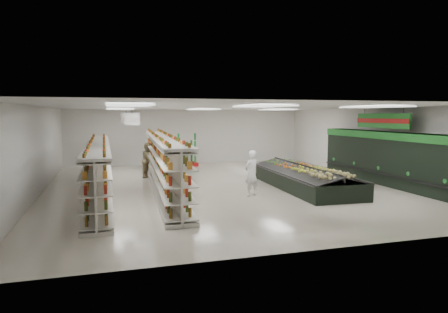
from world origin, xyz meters
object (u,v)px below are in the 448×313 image
object	(u,v)px
produce_island	(303,177)
soda_endcap	(185,152)
gondola_left	(98,171)
shopper_background	(148,160)
gondola_center	(163,164)
shopper_main	(251,173)

from	to	relation	value
produce_island	soda_endcap	xyz separation A→B (m)	(-3.26, 7.93, 0.41)
gondola_left	produce_island	xyz separation A→B (m)	(7.80, -0.92, -0.44)
gondola_left	shopper_background	world-z (taller)	gondola_left
produce_island	shopper_background	distance (m)	7.19
gondola_left	soda_endcap	bearing A→B (deg)	56.61
gondola_center	shopper_main	size ratio (longest dim) A/B	7.22
gondola_left	produce_island	size ratio (longest dim) A/B	1.74
gondola_center	produce_island	bearing A→B (deg)	-13.17
produce_island	gondola_left	bearing A→B (deg)	173.29
gondola_left	produce_island	world-z (taller)	gondola_left
produce_island	shopper_main	size ratio (longest dim) A/B	3.79
gondola_left	shopper_main	world-z (taller)	gondola_left
soda_endcap	produce_island	bearing A→B (deg)	-67.64
shopper_main	shopper_background	world-z (taller)	shopper_main
produce_island	shopper_background	bearing A→B (deg)	142.02
shopper_background	gondola_center	bearing A→B (deg)	-147.57
gondola_left	gondola_center	distance (m)	2.50
gondola_center	shopper_background	distance (m)	2.89
gondola_left	shopper_main	xyz separation A→B (m)	(5.25, -1.85, -0.04)
shopper_main	gondola_center	bearing A→B (deg)	-67.05
gondola_center	shopper_main	world-z (taller)	gondola_center
gondola_left	gondola_center	size ratio (longest dim) A/B	0.91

